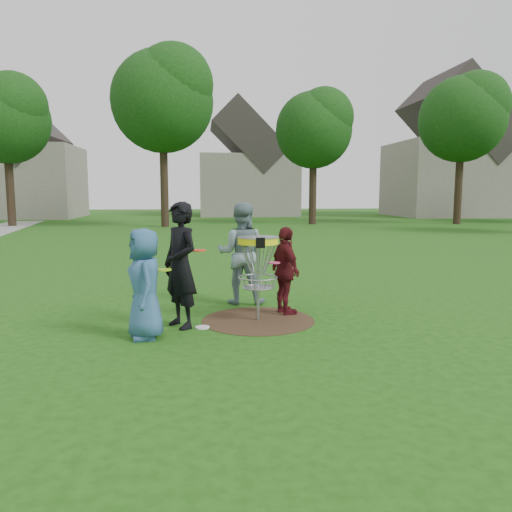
{
  "coord_description": "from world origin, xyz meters",
  "views": [
    {
      "loc": [
        -0.86,
        -7.71,
        2.05
      ],
      "look_at": [
        0.0,
        0.3,
        1.0
      ],
      "focal_mm": 35.0,
      "sensor_mm": 36.0,
      "label": 1
    }
  ],
  "objects": [
    {
      "name": "ground",
      "position": [
        0.0,
        0.0,
        0.0
      ],
      "size": [
        100.0,
        100.0,
        0.0
      ],
      "primitive_type": "plane",
      "color": "#19470F",
      "rests_on": "ground"
    },
    {
      "name": "dirt_patch",
      "position": [
        0.0,
        0.0,
        0.0
      ],
      "size": [
        1.8,
        1.8,
        0.01
      ],
      "primitive_type": "cylinder",
      "color": "#47331E",
      "rests_on": "ground"
    },
    {
      "name": "player_blue",
      "position": [
        -1.67,
        -0.78,
        0.77
      ],
      "size": [
        0.67,
        0.86,
        1.55
      ],
      "primitive_type": "imported",
      "rotation": [
        0.0,
        0.0,
        -1.32
      ],
      "color": "#305A84",
      "rests_on": "ground"
    },
    {
      "name": "player_black",
      "position": [
        -1.2,
        -0.25,
        0.95
      ],
      "size": [
        0.77,
        0.83,
        1.9
      ],
      "primitive_type": "imported",
      "rotation": [
        0.0,
        0.0,
        -0.96
      ],
      "color": "black",
      "rests_on": "ground"
    },
    {
      "name": "player_grey",
      "position": [
        -0.17,
        1.28,
        0.93
      ],
      "size": [
        1.01,
        0.85,
        1.85
      ],
      "primitive_type": "imported",
      "rotation": [
        0.0,
        0.0,
        2.96
      ],
      "color": "gray",
      "rests_on": "ground"
    },
    {
      "name": "player_maroon",
      "position": [
        0.5,
        0.37,
        0.73
      ],
      "size": [
        0.6,
        0.93,
        1.47
      ],
      "primitive_type": "imported",
      "rotation": [
        0.0,
        0.0,
        1.88
      ],
      "color": "#521217",
      "rests_on": "ground"
    },
    {
      "name": "disc_on_grass",
      "position": [
        -0.88,
        -0.35,
        0.01
      ],
      "size": [
        0.22,
        0.22,
        0.02
      ],
      "primitive_type": "cylinder",
      "color": "silver",
      "rests_on": "ground"
    },
    {
      "name": "disc_golf_basket",
      "position": [
        0.0,
        -0.0,
        1.02
      ],
      "size": [
        0.66,
        0.67,
        1.38
      ],
      "color": "#9EA0A5",
      "rests_on": "ground"
    },
    {
      "name": "held_discs",
      "position": [
        -0.55,
        0.09,
        1.04
      ],
      "size": [
        1.91,
        1.88,
        0.28
      ],
      "color": "#9ADB18",
      "rests_on": "ground"
    },
    {
      "name": "tree_row",
      "position": [
        0.44,
        20.67,
        6.21
      ],
      "size": [
        51.2,
        17.42,
        9.9
      ],
      "color": "#38281C",
      "rests_on": "ground"
    },
    {
      "name": "house_row",
      "position": [
        4.78,
        33.07,
        4.14
      ],
      "size": [
        44.5,
        10.65,
        11.62
      ],
      "color": "gray",
      "rests_on": "ground"
    }
  ]
}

